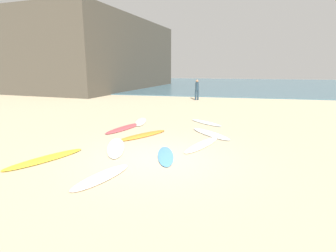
{
  "coord_description": "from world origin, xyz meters",
  "views": [
    {
      "loc": [
        2.17,
        -7.7,
        2.83
      ],
      "look_at": [
        -0.38,
        3.37,
        0.3
      ],
      "focal_mm": 28.5,
      "sensor_mm": 36.0,
      "label": 1
    }
  ],
  "objects_px": {
    "beachgoer_near": "(197,89)",
    "surfboard_9": "(202,144)",
    "surfboard_2": "(166,156)",
    "surfboard_4": "(141,122)",
    "surfboard_7": "(102,177)",
    "surfboard_1": "(211,134)",
    "surfboard_3": "(45,159)",
    "surfboard_5": "(124,128)",
    "surfboard_0": "(116,147)",
    "surfboard_6": "(143,135)",
    "surfboard_8": "(206,123)"
  },
  "relations": [
    {
      "from": "beachgoer_near",
      "to": "surfboard_9",
      "type": "bearing_deg",
      "value": 76.08
    },
    {
      "from": "surfboard_2",
      "to": "surfboard_4",
      "type": "bearing_deg",
      "value": -78.26
    },
    {
      "from": "surfboard_9",
      "to": "surfboard_7",
      "type": "bearing_deg",
      "value": 77.99
    },
    {
      "from": "surfboard_1",
      "to": "surfboard_3",
      "type": "relative_size",
      "value": 0.94
    },
    {
      "from": "surfboard_4",
      "to": "surfboard_5",
      "type": "distance_m",
      "value": 1.62
    },
    {
      "from": "surfboard_7",
      "to": "beachgoer_near",
      "type": "xyz_separation_m",
      "value": [
        0.39,
        17.12,
        0.94
      ]
    },
    {
      "from": "surfboard_2",
      "to": "surfboard_3",
      "type": "bearing_deg",
      "value": 2.63
    },
    {
      "from": "surfboard_0",
      "to": "surfboard_6",
      "type": "xyz_separation_m",
      "value": [
        0.4,
        1.83,
        -0.0
      ]
    },
    {
      "from": "surfboard_6",
      "to": "beachgoer_near",
      "type": "relative_size",
      "value": 1.42
    },
    {
      "from": "surfboard_1",
      "to": "surfboard_2",
      "type": "relative_size",
      "value": 1.22
    },
    {
      "from": "surfboard_4",
      "to": "surfboard_8",
      "type": "bearing_deg",
      "value": -4.02
    },
    {
      "from": "surfboard_1",
      "to": "surfboard_4",
      "type": "height_order",
      "value": "surfboard_1"
    },
    {
      "from": "surfboard_0",
      "to": "surfboard_5",
      "type": "bearing_deg",
      "value": -95.14
    },
    {
      "from": "surfboard_2",
      "to": "surfboard_5",
      "type": "bearing_deg",
      "value": -65.65
    },
    {
      "from": "surfboard_2",
      "to": "surfboard_6",
      "type": "bearing_deg",
      "value": -71.63
    },
    {
      "from": "surfboard_5",
      "to": "surfboard_6",
      "type": "xyz_separation_m",
      "value": [
        1.28,
        -1.1,
        0.01
      ]
    },
    {
      "from": "surfboard_3",
      "to": "surfboard_4",
      "type": "bearing_deg",
      "value": 104.62
    },
    {
      "from": "surfboard_8",
      "to": "surfboard_2",
      "type": "bearing_deg",
      "value": -145.2
    },
    {
      "from": "surfboard_3",
      "to": "surfboard_4",
      "type": "xyz_separation_m",
      "value": [
        1.03,
        6.15,
        -0.0
      ]
    },
    {
      "from": "surfboard_6",
      "to": "surfboard_8",
      "type": "distance_m",
      "value": 3.96
    },
    {
      "from": "surfboard_0",
      "to": "beachgoer_near",
      "type": "distance_m",
      "value": 14.7
    },
    {
      "from": "surfboard_5",
      "to": "surfboard_8",
      "type": "xyz_separation_m",
      "value": [
        3.62,
        2.09,
        0.0
      ]
    },
    {
      "from": "surfboard_4",
      "to": "beachgoer_near",
      "type": "height_order",
      "value": "beachgoer_near"
    },
    {
      "from": "surfboard_0",
      "to": "surfboard_8",
      "type": "distance_m",
      "value": 5.72
    },
    {
      "from": "surfboard_4",
      "to": "surfboard_7",
      "type": "distance_m",
      "value": 7.15
    },
    {
      "from": "surfboard_4",
      "to": "beachgoer_near",
      "type": "bearing_deg",
      "value": 68.13
    },
    {
      "from": "surfboard_4",
      "to": "surfboard_6",
      "type": "relative_size",
      "value": 0.88
    },
    {
      "from": "surfboard_4",
      "to": "surfboard_9",
      "type": "height_order",
      "value": "surfboard_4"
    },
    {
      "from": "surfboard_9",
      "to": "surfboard_4",
      "type": "bearing_deg",
      "value": -24.03
    },
    {
      "from": "surfboard_1",
      "to": "surfboard_0",
      "type": "bearing_deg",
      "value": 179.93
    },
    {
      "from": "surfboard_6",
      "to": "beachgoer_near",
      "type": "distance_m",
      "value": 12.85
    },
    {
      "from": "surfboard_0",
      "to": "surfboard_6",
      "type": "bearing_deg",
      "value": -124.13
    },
    {
      "from": "surfboard_2",
      "to": "surfboard_6",
      "type": "height_order",
      "value": "surfboard_6"
    },
    {
      "from": "surfboard_9",
      "to": "beachgoer_near",
      "type": "bearing_deg",
      "value": -61.79
    },
    {
      "from": "surfboard_7",
      "to": "surfboard_6",
      "type": "bearing_deg",
      "value": 111.0
    },
    {
      "from": "surfboard_7",
      "to": "beachgoer_near",
      "type": "height_order",
      "value": "beachgoer_near"
    },
    {
      "from": "surfboard_1",
      "to": "beachgoer_near",
      "type": "bearing_deg",
      "value": 58.6
    },
    {
      "from": "surfboard_0",
      "to": "surfboard_2",
      "type": "distance_m",
      "value": 1.99
    },
    {
      "from": "beachgoer_near",
      "to": "surfboard_6",
      "type": "bearing_deg",
      "value": 65.21
    },
    {
      "from": "surfboard_8",
      "to": "surfboard_9",
      "type": "relative_size",
      "value": 0.85
    },
    {
      "from": "surfboard_0",
      "to": "surfboard_1",
      "type": "bearing_deg",
      "value": -160.67
    },
    {
      "from": "surfboard_4",
      "to": "surfboard_6",
      "type": "height_order",
      "value": "surfboard_6"
    },
    {
      "from": "surfboard_3",
      "to": "surfboard_4",
      "type": "distance_m",
      "value": 6.24
    },
    {
      "from": "surfboard_2",
      "to": "surfboard_8",
      "type": "distance_m",
      "value": 5.56
    },
    {
      "from": "surfboard_5",
      "to": "surfboard_9",
      "type": "distance_m",
      "value": 4.26
    },
    {
      "from": "beachgoer_near",
      "to": "surfboard_5",
      "type": "bearing_deg",
      "value": 58.74
    },
    {
      "from": "surfboard_4",
      "to": "surfboard_6",
      "type": "xyz_separation_m",
      "value": [
        1.01,
        -2.7,
        0.0
      ]
    },
    {
      "from": "surfboard_3",
      "to": "surfboard_4",
      "type": "relative_size",
      "value": 1.16
    },
    {
      "from": "surfboard_2",
      "to": "surfboard_6",
      "type": "xyz_separation_m",
      "value": [
        -1.53,
        2.31,
        0.01
      ]
    },
    {
      "from": "beachgoer_near",
      "to": "surfboard_7",
      "type": "bearing_deg",
      "value": 66.98
    }
  ]
}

